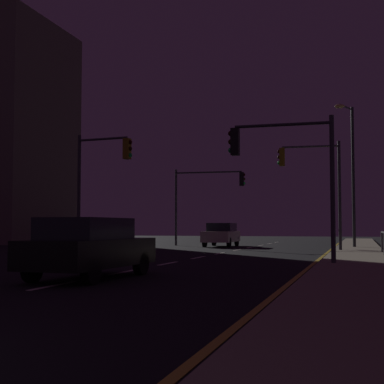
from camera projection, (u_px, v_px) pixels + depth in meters
name	position (u px, v px, depth m)	size (l,w,h in m)	color
ground_plane	(172.00, 263.00, 20.90)	(112.00, 112.00, 0.00)	black
sidewalk_right	(357.00, 264.00, 19.03)	(2.51, 77.00, 0.14)	gray
lane_markings_center	(198.00, 258.00, 24.25)	(0.14, 50.00, 0.01)	silver
lane_edge_line	(321.00, 258.00, 24.24)	(0.14, 53.00, 0.01)	gold
car	(89.00, 247.00, 14.57)	(2.00, 4.47, 1.57)	black
car_oncoming	(221.00, 234.00, 37.71)	(1.96, 4.46, 1.57)	beige
traffic_light_near_left	(284.00, 160.00, 19.36)	(3.65, 0.35, 4.97)	#38383D
traffic_light_near_right	(206.00, 191.00, 39.34)	(5.03, 0.46, 5.38)	#38383D
traffic_light_mid_left	(313.00, 174.00, 29.49)	(3.26, 0.50, 5.65)	#38383D
traffic_light_far_right	(100.00, 171.00, 26.20)	(2.87, 0.48, 5.67)	#38383D
street_lamp_across_street	(351.00, 163.00, 33.26)	(1.04, 2.00, 8.33)	#2D3033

